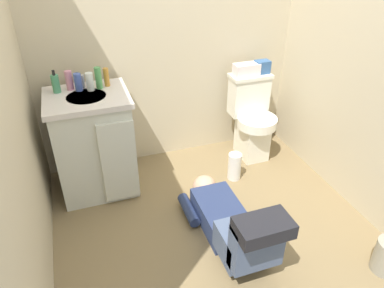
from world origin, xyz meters
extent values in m
cube|color=olive|center=(0.00, 0.00, -0.02)|extent=(2.70, 3.06, 0.04)
cube|color=#C5B695|center=(0.00, 1.07, 1.20)|extent=(2.36, 0.08, 2.40)
cube|color=#C5B695|center=(1.14, 0.00, 1.20)|extent=(0.08, 2.06, 2.40)
cube|color=white|center=(0.68, 0.73, 0.19)|extent=(0.22, 0.30, 0.38)
cylinder|color=white|center=(0.68, 0.67, 0.38)|extent=(0.35, 0.35, 0.08)
cube|color=white|center=(0.68, 0.86, 0.55)|extent=(0.34, 0.17, 0.34)
cube|color=white|center=(0.68, 0.86, 0.73)|extent=(0.36, 0.19, 0.03)
cube|color=silver|center=(-0.71, 0.71, 0.39)|extent=(0.56, 0.48, 0.78)
cube|color=silver|center=(-0.71, 0.71, 0.80)|extent=(0.60, 0.52, 0.04)
cylinder|color=silver|center=(-0.71, 0.69, 0.79)|extent=(0.28, 0.28, 0.05)
cube|color=silver|center=(-0.56, 0.46, 0.37)|extent=(0.26, 0.03, 0.66)
cylinder|color=silver|center=(-0.71, 0.85, 0.87)|extent=(0.02, 0.02, 0.10)
cube|color=navy|center=(0.06, -0.03, 0.09)|extent=(0.29, 0.52, 0.17)
sphere|color=tan|center=(0.06, 0.30, 0.10)|extent=(0.19, 0.19, 0.19)
cube|color=#495876|center=(0.06, -0.39, 0.18)|extent=(0.31, 0.28, 0.20)
cube|color=#495876|center=(0.06, -0.53, 0.30)|extent=(0.31, 0.12, 0.32)
cube|color=black|center=(0.06, -0.57, 0.47)|extent=(0.31, 0.19, 0.09)
cylinder|color=navy|center=(-0.13, 0.13, 0.06)|extent=(0.08, 0.30, 0.08)
cube|color=silver|center=(0.64, 0.86, 0.80)|extent=(0.22, 0.11, 0.10)
cube|color=#33598C|center=(0.79, 0.86, 0.81)|extent=(0.12, 0.09, 0.11)
cylinder|color=#459162|center=(-0.90, 0.83, 0.89)|extent=(0.06, 0.06, 0.13)
cylinder|color=black|center=(-0.90, 0.83, 0.97)|extent=(0.02, 0.02, 0.04)
cylinder|color=pink|center=(-0.80, 0.85, 0.89)|extent=(0.05, 0.05, 0.14)
cylinder|color=#4660B7|center=(-0.75, 0.81, 0.88)|extent=(0.05, 0.05, 0.13)
cylinder|color=white|center=(-0.66, 0.79, 0.89)|extent=(0.05, 0.05, 0.13)
cylinder|color=#4C9A52|center=(-0.60, 0.80, 0.90)|extent=(0.05, 0.05, 0.16)
cylinder|color=#C48631|center=(-0.54, 0.83, 0.89)|extent=(0.04, 0.04, 0.14)
cylinder|color=white|center=(0.38, 0.45, 0.12)|extent=(0.11, 0.11, 0.24)
camera|label=1|loc=(-0.77, -1.80, 1.88)|focal=34.00mm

